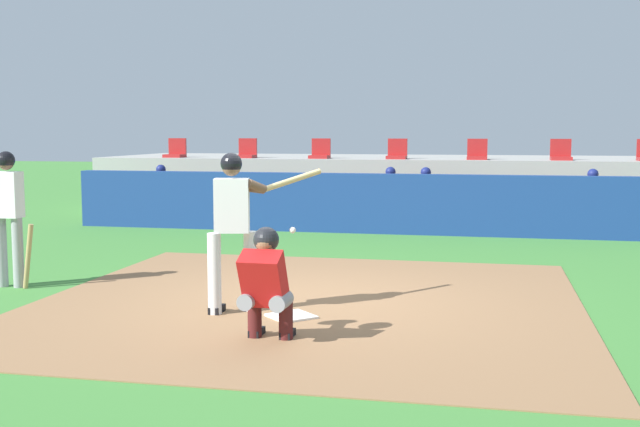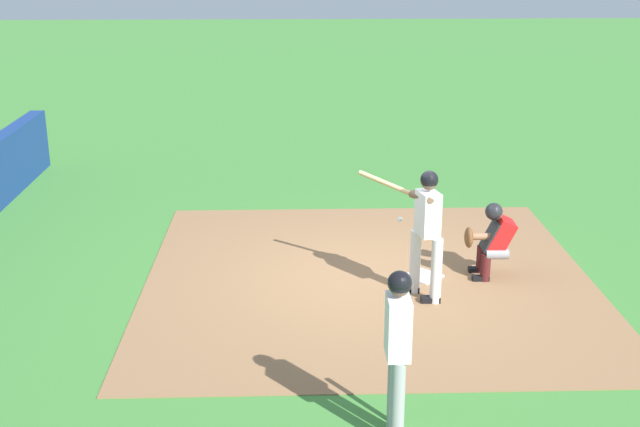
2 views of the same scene
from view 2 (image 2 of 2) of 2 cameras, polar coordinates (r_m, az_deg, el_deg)
name	(u,v)px [view 2 (image 2 of 2)]	position (r m, az deg, el deg)	size (l,w,h in m)	color
ground_plane	(368,278)	(12.03, 3.34, -4.48)	(80.00, 80.00, 0.00)	#428438
dirt_infield	(368,278)	(12.03, 3.34, -4.46)	(6.40, 6.40, 0.01)	#936B47
home_plate	(423,276)	(12.12, 7.12, -4.31)	(0.44, 0.44, 0.02)	white
batter_at_plate	(425,226)	(11.12, 7.28, -0.86)	(1.09, 1.06, 1.80)	silver
catcher_crouched	(492,238)	(12.09, 11.74, -1.64)	(0.49, 1.71, 1.13)	gray
on_deck_batter	(398,345)	(7.97, 5.37, -9.04)	(0.58, 0.23, 1.79)	#99999E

